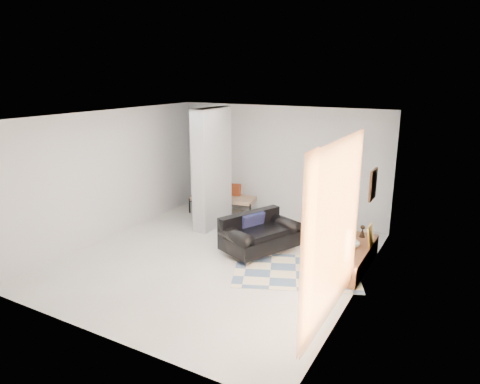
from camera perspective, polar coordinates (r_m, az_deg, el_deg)
The scene contains 17 objects.
floor at distance 8.60m, azimuth -3.13°, elevation -8.81°, with size 6.00×6.00×0.00m, color beige.
ceiling at distance 7.88m, azimuth -3.42°, elevation 10.10°, with size 6.00×6.00×0.00m, color white.
wall_back at distance 10.72m, azimuth 5.30°, elevation 3.90°, with size 6.00×6.00×0.00m, color silver.
wall_front at distance 5.94m, azimuth -18.92°, elevation -6.43°, with size 6.00×6.00×0.00m, color silver.
wall_left at distance 9.83m, azimuth -16.99°, elevation 2.24°, with size 6.00×6.00×0.00m, color silver.
wall_right at distance 7.11m, azimuth 15.88°, elevation -2.59°, with size 6.00×6.00×0.00m, color silver.
partition_column at distance 10.01m, azimuth -3.74°, elevation 3.12°, with size 0.35×1.20×2.80m, color #ADB0B4.
hallway_door at distance 11.74m, azimuth -4.26°, elevation 3.04°, with size 0.85×0.06×2.04m, color white.
curtain at distance 6.05m, azimuth 12.62°, elevation -5.02°, with size 2.55×2.55×0.00m, color #FF9D43.
wall_art at distance 7.90m, azimuth 17.33°, elevation 0.96°, with size 0.04×0.45×0.55m, color #3B1F10.
media_console at distance 8.40m, azimuth 15.20°, elevation -8.45°, with size 0.45×1.81×0.80m.
loveseat at distance 8.83m, azimuth 2.46°, elevation -5.64°, with size 1.44×1.77×0.76m.
daybed at distance 11.26m, azimuth -2.28°, elevation -0.62°, with size 1.79×1.02×0.77m.
area_rug at distance 8.11m, azimuth 7.45°, elevation -10.45°, with size 2.26×1.51×0.01m, color beige.
cylinder_lamp at distance 7.68m, azimuth 14.19°, elevation -6.87°, with size 0.10×0.10×0.55m, color white.
bronze_figurine at distance 8.85m, azimuth 16.01°, elevation -5.03°, with size 0.12×0.12×0.25m, color #302115, non-canonical shape.
vase at distance 8.32m, azimuth 15.06°, elevation -6.45°, with size 0.20×0.20×0.20m, color white.
Camera 1 is at (4.19, -6.63, 3.52)m, focal length 32.00 mm.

